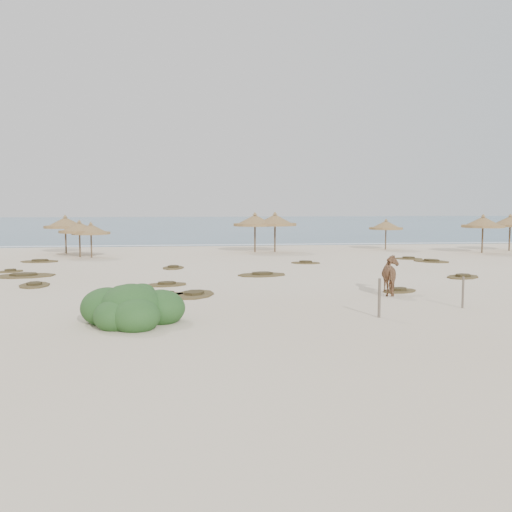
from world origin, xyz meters
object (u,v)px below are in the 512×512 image
object	(u,v)px
palapa_1	(79,228)
horse	(393,275)
palapa_0	(65,223)
bush	(132,309)

from	to	relation	value
palapa_1	horse	xyz separation A→B (m)	(15.45, -17.58, -1.20)
palapa_0	horse	distance (m)	26.88
palapa_0	horse	size ratio (longest dim) A/B	1.76
palapa_0	palapa_1	distance (m)	3.55
bush	horse	bearing A→B (deg)	24.52
bush	palapa_0	bearing A→B (deg)	105.90
palapa_0	palapa_1	xyz separation A→B (m)	(1.58, -3.17, -0.22)
palapa_0	palapa_1	bearing A→B (deg)	-63.56
palapa_1	bush	bearing A→B (deg)	-75.73
palapa_0	bush	size ratio (longest dim) A/B	1.01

